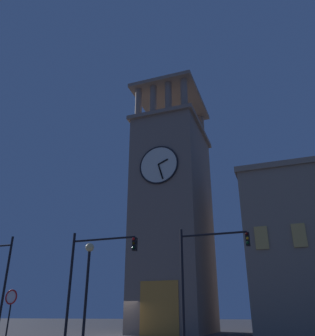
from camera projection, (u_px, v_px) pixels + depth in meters
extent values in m
plane|color=#424247|center=(118.00, 336.00, 26.24)|extent=(200.00, 200.00, 0.00)
cube|color=gray|center=(174.00, 223.00, 33.57)|extent=(6.13, 8.71, 19.55)
cube|color=gray|center=(172.00, 133.00, 37.49)|extent=(6.73, 9.31, 0.40)
cylinder|color=gray|center=(184.00, 94.00, 34.24)|extent=(0.70, 0.70, 3.51)
cylinder|color=gray|center=(168.00, 98.00, 34.75)|extent=(0.70, 0.70, 3.51)
cylinder|color=gray|center=(153.00, 101.00, 35.27)|extent=(0.70, 0.70, 3.51)
cylinder|color=gray|center=(139.00, 104.00, 35.78)|extent=(0.70, 0.70, 3.51)
cylinder|color=gray|center=(201.00, 130.00, 40.73)|extent=(0.70, 0.70, 3.51)
cylinder|color=gray|center=(188.00, 132.00, 41.24)|extent=(0.70, 0.70, 3.51)
cylinder|color=gray|center=(175.00, 134.00, 41.76)|extent=(0.70, 0.70, 3.51)
cylinder|color=gray|center=(162.00, 136.00, 42.27)|extent=(0.70, 0.70, 3.51)
cube|color=gray|center=(172.00, 103.00, 39.02)|extent=(6.73, 9.31, 0.40)
cylinder|color=black|center=(171.00, 90.00, 39.72)|extent=(0.12, 0.12, 3.12)
cylinder|color=silver|center=(159.00, 165.00, 31.46)|extent=(3.61, 0.12, 3.61)
torus|color=black|center=(159.00, 165.00, 31.44)|extent=(3.77, 0.16, 3.77)
cube|color=black|center=(163.00, 162.00, 31.31)|extent=(0.96, 0.06, 0.50)
cube|color=black|center=(161.00, 172.00, 31.02)|extent=(0.54, 0.06, 1.51)
cube|color=orange|center=(159.00, 308.00, 26.79)|extent=(3.20, 0.24, 4.00)
cube|color=#E0B259|center=(299.00, 235.00, 26.12)|extent=(1.00, 0.12, 1.80)
cube|color=#E0B259|center=(261.00, 238.00, 26.99)|extent=(1.00, 0.12, 1.80)
cylinder|color=black|center=(5.00, 285.00, 23.11)|extent=(0.16, 0.16, 6.60)
cylinder|color=black|center=(70.00, 285.00, 20.12)|extent=(0.16, 0.16, 6.15)
cylinder|color=black|center=(104.00, 239.00, 20.49)|extent=(4.09, 0.12, 0.12)
cube|color=black|center=(135.00, 244.00, 19.68)|extent=(0.22, 0.30, 0.75)
sphere|color=red|center=(134.00, 239.00, 19.63)|extent=(0.16, 0.16, 0.16)
sphere|color=#392705|center=(133.00, 243.00, 19.54)|extent=(0.16, 0.16, 0.16)
sphere|color=#063316|center=(133.00, 248.00, 19.44)|extent=(0.16, 0.16, 0.16)
cylinder|color=black|center=(183.00, 284.00, 19.68)|extent=(0.16, 0.16, 6.27)
cylinder|color=black|center=(213.00, 234.00, 20.13)|extent=(3.88, 0.12, 0.12)
cube|color=black|center=(248.00, 239.00, 19.35)|extent=(0.22, 0.30, 0.75)
sphere|color=#360505|center=(247.00, 234.00, 19.31)|extent=(0.16, 0.16, 0.16)
sphere|color=orange|center=(247.00, 238.00, 19.21)|extent=(0.16, 0.16, 0.16)
sphere|color=#063316|center=(248.00, 243.00, 19.11)|extent=(0.16, 0.16, 0.16)
cylinder|color=black|center=(86.00, 298.00, 16.87)|extent=(0.14, 0.14, 4.49)
sphere|color=#F9DB8C|center=(90.00, 247.00, 17.84)|extent=(0.44, 0.44, 0.44)
cylinder|color=black|center=(8.00, 320.00, 18.18)|extent=(0.08, 0.08, 2.47)
cylinder|color=white|center=(11.00, 297.00, 18.59)|extent=(0.70, 0.04, 0.70)
torus|color=red|center=(11.00, 297.00, 18.57)|extent=(0.78, 0.08, 0.78)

